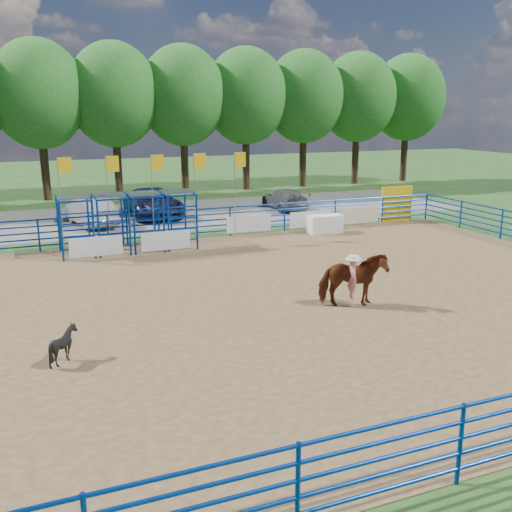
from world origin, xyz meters
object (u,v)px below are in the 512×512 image
object	(u,v)px
announcer_table	(325,224)
car_d	(285,199)
horse_and_rider	(353,278)
calf	(64,345)
car_b	(91,211)
car_c	(153,203)

from	to	relation	value
announcer_table	car_d	size ratio (longest dim) A/B	0.38
announcer_table	horse_and_rider	world-z (taller)	horse_and_rider
calf	car_b	size ratio (longest dim) A/B	0.20
calf	car_b	world-z (taller)	car_b
announcer_table	calf	bearing A→B (deg)	-140.22
horse_and_rider	calf	distance (m)	8.93
announcer_table	car_b	bearing A→B (deg)	148.53
announcer_table	car_c	bearing A→B (deg)	131.50
car_b	car_c	size ratio (longest dim) A/B	0.79
calf	car_b	distance (m)	18.13
car_c	car_d	world-z (taller)	car_c
calf	car_c	distance (m)	20.39
calf	car_c	xyz separation A→B (m)	(6.37, 19.36, 0.35)
car_c	car_d	xyz separation A→B (m)	(8.31, -0.67, -0.16)
horse_and_rider	car_d	world-z (taller)	horse_and_rider
car_b	car_c	world-z (taller)	car_c
horse_and_rider	car_b	distance (m)	18.11
calf	car_b	bearing A→B (deg)	-12.74
announcer_table	horse_and_rider	size ratio (longest dim) A/B	0.74
calf	announcer_table	bearing A→B (deg)	-54.62
horse_and_rider	car_d	xyz separation A→B (m)	(5.82, 17.75, -0.29)
announcer_table	car_d	world-z (taller)	car_d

